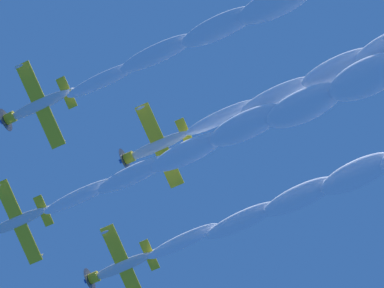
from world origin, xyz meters
name	(u,v)px	position (x,y,z in m)	size (l,w,h in m)	color
airplane_lead	(15,223)	(1.45, 4.92, 88.31)	(8.62, 8.07, 3.11)	silver
airplane_left_wingman	(37,106)	(-10.77, 2.95, 88.40)	(8.61, 8.05, 2.90)	silver
airplane_right_wingman	(120,267)	(5.52, -6.06, 88.05)	(8.60, 8.06, 2.96)	silver
airplane_slot_tail	(155,147)	(-7.04, -9.04, 89.76)	(8.66, 8.05, 2.80)	silver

